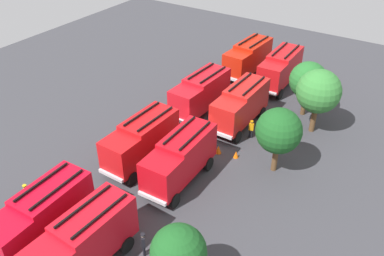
{
  "coord_description": "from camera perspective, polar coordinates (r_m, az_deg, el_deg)",
  "views": [
    {
      "loc": [
        24.74,
        16.04,
        20.77
      ],
      "look_at": [
        0.0,
        0.0,
        1.4
      ],
      "focal_mm": 38.21,
      "sensor_mm": 36.0,
      "label": 1
    }
  ],
  "objects": [
    {
      "name": "traffic_cone_2",
      "position": [
        34.53,
        3.69,
        -3.0
      ],
      "size": [
        0.52,
        0.52,
        0.74
      ],
      "primitive_type": "cone",
      "color": "#F2600C",
      "rests_on": "ground"
    },
    {
      "name": "firefighter_2",
      "position": [
        30.35,
        -22.51,
        -10.53
      ],
      "size": [
        0.41,
        0.48,
        1.77
      ],
      "rotation": [
        0.0,
        0.0,
        2.67
      ],
      "color": "black",
      "rests_on": "ground"
    },
    {
      "name": "fire_truck_4",
      "position": [
        45.18,
        12.22,
        8.2
      ],
      "size": [
        7.24,
        2.85,
        3.88
      ],
      "rotation": [
        0.0,
        0.0,
        0.02
      ],
      "color": "red",
      "rests_on": "ground"
    },
    {
      "name": "tree_1",
      "position": [
        37.06,
        17.26,
        4.88
      ],
      "size": [
        3.88,
        3.88,
        6.01
      ],
      "color": "brown",
      "rests_on": "ground"
    },
    {
      "name": "firefighter_4",
      "position": [
        31.58,
        -22.09,
        -8.47
      ],
      "size": [
        0.47,
        0.47,
        1.76
      ],
      "rotation": [
        0.0,
        0.0,
        5.49
      ],
      "color": "black",
      "rests_on": "ground"
    },
    {
      "name": "fire_truck_7",
      "position": [
        25.53,
        -15.06,
        -15.06
      ],
      "size": [
        7.29,
        2.98,
        3.88
      ],
      "rotation": [
        0.0,
        0.0,
        -0.04
      ],
      "color": "red",
      "rests_on": "ground"
    },
    {
      "name": "traffic_cone_1",
      "position": [
        34.18,
        6.16,
        -3.68
      ],
      "size": [
        0.44,
        0.44,
        0.63
      ],
      "primitive_type": "cone",
      "color": "#F2600C",
      "rests_on": "ground"
    },
    {
      "name": "firefighter_0",
      "position": [
        36.15,
        10.24,
        -0.36
      ],
      "size": [
        0.48,
        0.41,
        1.84
      ],
      "rotation": [
        0.0,
        0.0,
        2.07
      ],
      "color": "black",
      "rests_on": "ground"
    },
    {
      "name": "fire_truck_0",
      "position": [
        47.19,
        7.81,
        9.76
      ],
      "size": [
        7.33,
        3.1,
        3.88
      ],
      "rotation": [
        0.0,
        0.0,
        -0.06
      ],
      "color": "red",
      "rests_on": "ground"
    },
    {
      "name": "fire_truck_3",
      "position": [
        27.84,
        -20.26,
        -11.29
      ],
      "size": [
        7.27,
        2.92,
        3.88
      ],
      "rotation": [
        0.0,
        0.0,
        0.03
      ],
      "color": "red",
      "rests_on": "ground"
    },
    {
      "name": "tree_3",
      "position": [
        22.8,
        -1.9,
        -16.96
      ],
      "size": [
        3.11,
        3.11,
        4.82
      ],
      "color": "brown",
      "rests_on": "ground"
    },
    {
      "name": "firefighter_1",
      "position": [
        26.3,
        -6.8,
        -15.65
      ],
      "size": [
        0.47,
        0.46,
        1.82
      ],
      "rotation": [
        0.0,
        0.0,
        5.42
      ],
      "color": "black",
      "rests_on": "ground"
    },
    {
      "name": "tree_2",
      "position": [
        31.41,
        12.01,
        -0.42
      ],
      "size": [
        3.55,
        3.55,
        5.51
      ],
      "color": "brown",
      "rests_on": "ground"
    },
    {
      "name": "fire_truck_5",
      "position": [
        37.5,
        6.79,
        3.28
      ],
      "size": [
        7.22,
        2.8,
        3.88
      ],
      "rotation": [
        0.0,
        0.0,
        -0.01
      ],
      "color": "red",
      "rests_on": "ground"
    },
    {
      "name": "fire_truck_2",
      "position": [
        32.76,
        -7.09,
        -1.62
      ],
      "size": [
        7.25,
        2.89,
        3.88
      ],
      "rotation": [
        0.0,
        0.0,
        -0.02
      ],
      "color": "red",
      "rests_on": "ground"
    },
    {
      "name": "tree_0",
      "position": [
        39.68,
        15.9,
        6.41
      ],
      "size": [
        3.5,
        3.5,
        5.43
      ],
      "color": "brown",
      "rests_on": "ground"
    },
    {
      "name": "ground_plane",
      "position": [
        36.07,
        -0.0,
        -1.86
      ],
      "size": [
        65.74,
        65.74,
        0.0
      ],
      "primitive_type": "plane",
      "color": "#38383D"
    },
    {
      "name": "traffic_cone_0",
      "position": [
        49.25,
        6.1,
        8.57
      ],
      "size": [
        0.44,
        0.44,
        0.63
      ],
      "primitive_type": "cone",
      "color": "#F2600C",
      "rests_on": "ground"
    },
    {
      "name": "fire_truck_1",
      "position": [
        39.26,
        1.19,
        4.99
      ],
      "size": [
        7.3,
        3.02,
        3.88
      ],
      "rotation": [
        0.0,
        0.0,
        -0.05
      ],
      "color": "red",
      "rests_on": "ground"
    },
    {
      "name": "firefighter_3",
      "position": [
        36.4,
        8.27,
        -0.03
      ],
      "size": [
        0.32,
        0.46,
        1.73
      ],
      "rotation": [
        0.0,
        0.0,
        3.36
      ],
      "color": "black",
      "rests_on": "ground"
    },
    {
      "name": "fire_truck_6",
      "position": [
        30.61,
        -1.68,
        -4.17
      ],
      "size": [
        7.26,
        2.9,
        3.88
      ],
      "rotation": [
        0.0,
        0.0,
        0.03
      ],
      "color": "red",
      "rests_on": "ground"
    }
  ]
}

